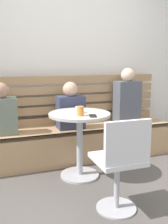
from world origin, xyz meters
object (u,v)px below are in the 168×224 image
at_px(cafe_table, 80,132).
at_px(phone_on_table, 93,116).
at_px(person_adult, 127,98).
at_px(booth_bench, 74,143).
at_px(person_child_middle, 2,112).
at_px(cup_ceramic_white, 79,110).
at_px(cup_tumbler_orange, 80,111).
at_px(person_child_left, 70,108).
at_px(white_chair, 121,162).

height_order(cafe_table, phone_on_table, phone_on_table).
bearing_deg(person_adult, phone_on_table, -137.15).
bearing_deg(booth_bench, person_child_middle, -179.21).
relative_size(cup_ceramic_white, cup_tumbler_orange, 0.80).
relative_size(cafe_table, person_adult, 0.97).
xyz_separation_m(booth_bench, person_adult, (0.81, 0.04, 0.56)).
bearing_deg(cup_ceramic_white, person_child_left, 83.68).
bearing_deg(person_adult, booth_bench, -177.43).
distance_m(white_chair, cup_tumbler_orange, 0.76).
height_order(booth_bench, cafe_table, cafe_table).
height_order(person_child_middle, cup_tumbler_orange, person_child_middle).
height_order(white_chair, cup_tumbler_orange, white_chair).
relative_size(white_chair, phone_on_table, 6.07).
distance_m(cafe_table, person_adult, 1.09).
height_order(white_chair, person_adult, person_adult).
relative_size(booth_bench, person_adult, 3.54).
xyz_separation_m(cup_tumbler_orange, phone_on_table, (0.12, -0.06, -0.05)).
relative_size(cafe_table, white_chair, 0.87).
height_order(person_adult, person_child_left, person_adult).
xyz_separation_m(white_chair, person_adult, (0.81, 1.37, 0.32)).
bearing_deg(person_child_left, booth_bench, 26.37).
relative_size(person_adult, cup_ceramic_white, 9.54).
bearing_deg(booth_bench, cafe_table, -100.26).
distance_m(white_chair, cup_ceramic_white, 0.88).
bearing_deg(person_child_middle, white_chair, -56.38).
height_order(booth_bench, person_adult, person_adult).
relative_size(booth_bench, cafe_table, 3.65).
xyz_separation_m(booth_bench, cup_ceramic_white, (-0.10, -0.52, 0.55)).
bearing_deg(person_child_middle, cup_ceramic_white, -32.82).
bearing_deg(phone_on_table, person_child_left, -71.70).
bearing_deg(person_adult, cup_tumbler_orange, -143.25).
xyz_separation_m(person_adult, person_child_middle, (-1.70, -0.05, -0.07)).
height_order(white_chair, person_child_middle, person_child_middle).
distance_m(white_chair, person_child_left, 1.34).
xyz_separation_m(booth_bench, phone_on_table, (-0.02, -0.73, 0.52)).
distance_m(cup_tumbler_orange, phone_on_table, 0.14).
bearing_deg(cafe_table, phone_on_table, -69.82).
height_order(cup_ceramic_white, phone_on_table, cup_ceramic_white).
bearing_deg(person_child_middle, phone_on_table, -39.57).
relative_size(person_child_left, person_child_middle, 0.98).
height_order(person_adult, cup_tumbler_orange, person_adult).
height_order(white_chair, cup_ceramic_white, white_chair).
height_order(booth_bench, phone_on_table, phone_on_table).
bearing_deg(white_chair, booth_bench, 89.71).
bearing_deg(person_child_left, cup_tumbler_orange, -97.87).
bearing_deg(cup_ceramic_white, phone_on_table, -68.84).
xyz_separation_m(white_chair, cup_tumbler_orange, (-0.13, 0.67, 0.33)).
height_order(cafe_table, person_child_left, person_child_left).
xyz_separation_m(person_adult, cup_ceramic_white, (-0.91, -0.56, -0.01)).
bearing_deg(person_adult, white_chair, -120.65).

